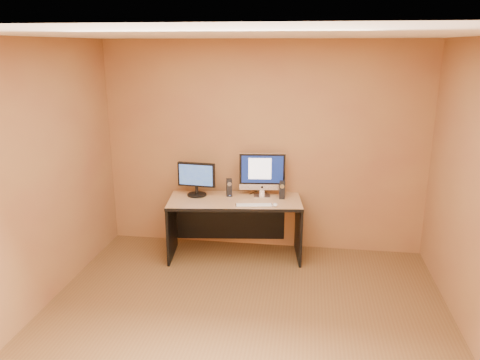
# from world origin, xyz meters

# --- Properties ---
(floor) EXTENTS (4.00, 4.00, 0.00)m
(floor) POSITION_xyz_m (0.00, 0.00, 0.00)
(floor) COLOR brown
(floor) RESTS_ON ground
(walls) EXTENTS (4.00, 4.00, 2.60)m
(walls) POSITION_xyz_m (0.00, 0.00, 1.30)
(walls) COLOR olive
(walls) RESTS_ON ground
(ceiling) EXTENTS (4.00, 4.00, 0.00)m
(ceiling) POSITION_xyz_m (0.00, 0.00, 2.60)
(ceiling) COLOR white
(ceiling) RESTS_ON walls
(desk) EXTENTS (1.66, 0.89, 0.73)m
(desk) POSITION_xyz_m (-0.30, 1.60, 0.37)
(desk) COLOR tan
(desk) RESTS_ON ground
(imac) EXTENTS (0.58, 0.27, 0.55)m
(imac) POSITION_xyz_m (0.01, 1.79, 1.01)
(imac) COLOR silver
(imac) RESTS_ON desk
(second_monitor) EXTENTS (0.49, 0.28, 0.42)m
(second_monitor) POSITION_xyz_m (-0.79, 1.70, 0.94)
(second_monitor) COLOR black
(second_monitor) RESTS_ON desk
(speaker_left) EXTENTS (0.08, 0.09, 0.22)m
(speaker_left) POSITION_xyz_m (-0.39, 1.73, 0.84)
(speaker_left) COLOR black
(speaker_left) RESTS_ON desk
(speaker_right) EXTENTS (0.07, 0.07, 0.22)m
(speaker_right) POSITION_xyz_m (0.26, 1.73, 0.84)
(speaker_right) COLOR black
(speaker_right) RESTS_ON desk
(keyboard) EXTENTS (0.44, 0.19, 0.02)m
(keyboard) POSITION_xyz_m (-0.04, 1.41, 0.74)
(keyboard) COLOR silver
(keyboard) RESTS_ON desk
(mouse) EXTENTS (0.07, 0.11, 0.04)m
(mouse) POSITION_xyz_m (0.20, 1.43, 0.75)
(mouse) COLOR white
(mouse) RESTS_ON desk
(cable_a) EXTENTS (0.10, 0.20, 0.01)m
(cable_a) POSITION_xyz_m (0.06, 1.91, 0.74)
(cable_a) COLOR black
(cable_a) RESTS_ON desk
(cable_b) EXTENTS (0.09, 0.16, 0.01)m
(cable_b) POSITION_xyz_m (-0.11, 1.91, 0.74)
(cable_b) COLOR black
(cable_b) RESTS_ON desk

